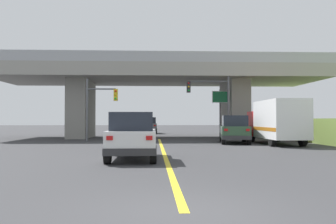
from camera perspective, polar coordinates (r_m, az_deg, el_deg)
ground at (r=34.38m, az=-1.53°, el=-4.11°), size 160.00×160.00×0.00m
overpass_bridge at (r=34.52m, az=-1.52°, el=4.60°), size 30.41×9.52×7.48m
lane_divider_stripe at (r=19.11m, az=-0.73°, el=-6.38°), size 0.20×25.05×0.01m
suv_lead at (r=15.44m, az=-5.69°, el=-3.84°), size 2.02×4.42×2.02m
suv_crossing at (r=26.49m, az=10.58°, el=-2.74°), size 2.59×4.65×2.02m
box_truck at (r=25.98m, az=17.01°, el=-1.44°), size 2.33×6.91×3.03m
sedan_oncoming at (r=44.72m, az=-3.11°, el=-2.15°), size 2.05×4.64×2.02m
traffic_signal_nearside at (r=30.49m, az=7.38°, el=2.31°), size 3.67×0.36×5.52m
traffic_signal_farside at (r=29.42m, az=-11.17°, el=1.49°), size 2.56×0.36×5.05m
highway_sign at (r=33.00m, az=8.36°, el=1.50°), size 1.49×0.17×4.51m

